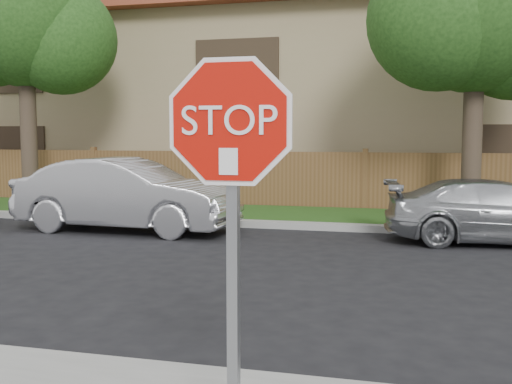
# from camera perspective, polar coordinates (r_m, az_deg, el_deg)

# --- Properties ---
(ground) EXTENTS (90.00, 90.00, 0.00)m
(ground) POSITION_cam_1_polar(r_m,az_deg,el_deg) (5.27, 1.12, -17.72)
(ground) COLOR black
(ground) RESTS_ON ground
(far_curb) EXTENTS (70.00, 0.30, 0.15)m
(far_curb) POSITION_cam_1_polar(r_m,az_deg,el_deg) (13.07, 9.29, -3.37)
(far_curb) COLOR gray
(far_curb) RESTS_ON ground
(grass_strip) EXTENTS (70.00, 3.00, 0.12)m
(grass_strip) POSITION_cam_1_polar(r_m,az_deg,el_deg) (14.70, 9.86, -2.45)
(grass_strip) COLOR #1E4714
(grass_strip) RESTS_ON ground
(fence) EXTENTS (70.00, 0.12, 1.60)m
(fence) POSITION_cam_1_polar(r_m,az_deg,el_deg) (16.21, 10.34, 0.91)
(fence) COLOR brown
(fence) RESTS_ON ground
(apartment_building) EXTENTS (35.20, 9.20, 7.20)m
(apartment_building) POSITION_cam_1_polar(r_m,az_deg,el_deg) (21.80, 11.50, 9.23)
(apartment_building) COLOR #9C8961
(apartment_building) RESTS_ON ground
(tree_left) EXTENTS (4.80, 3.90, 7.78)m
(tree_left) POSITION_cam_1_polar(r_m,az_deg,el_deg) (17.77, -21.39, 15.34)
(tree_left) COLOR #382B21
(tree_left) RESTS_ON ground
(tree_mid) EXTENTS (4.80, 3.90, 7.35)m
(tree_mid) POSITION_cam_1_polar(r_m,az_deg,el_deg) (14.63, 20.41, 16.21)
(tree_mid) COLOR #382B21
(tree_mid) RESTS_ON ground
(stop_sign) EXTENTS (1.01, 0.13, 2.55)m
(stop_sign) POSITION_cam_1_polar(r_m,az_deg,el_deg) (3.39, -2.42, 1.26)
(stop_sign) COLOR gray
(stop_sign) RESTS_ON sidewalk_near
(sedan_left) EXTENTS (4.83, 1.86, 1.57)m
(sedan_left) POSITION_cam_1_polar(r_m,az_deg,el_deg) (13.13, -12.21, -0.26)
(sedan_left) COLOR silver
(sedan_left) RESTS_ON ground
(sedan_right) EXTENTS (4.35, 2.13, 1.22)m
(sedan_right) POSITION_cam_1_polar(r_m,az_deg,el_deg) (12.31, 21.94, -1.74)
(sedan_right) COLOR #A4A7AB
(sedan_right) RESTS_ON ground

